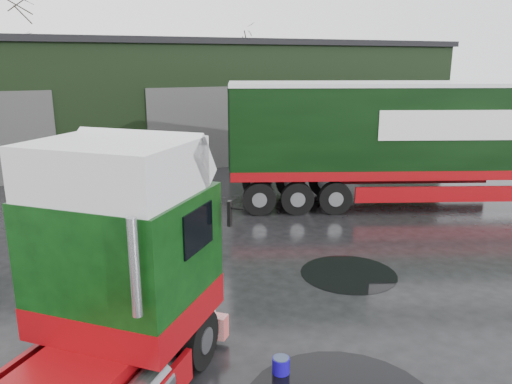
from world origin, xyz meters
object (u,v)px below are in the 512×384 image
warehouse (161,97)px  tree_back_b (232,79)px  lorry_right (412,144)px  tree_back_a (16,68)px  wash_bucket (281,365)px  hero_tractor (45,310)px

warehouse → tree_back_b: bearing=51.3°
lorry_right → tree_back_a: size_ratio=1.82×
lorry_right → wash_bucket: size_ratio=56.44×
warehouse → hero_tractor: size_ratio=4.90×
wash_bucket → tree_back_a: bearing=98.8°
warehouse → hero_tractor: warehouse is taller
warehouse → wash_bucket: (-2.92, -22.76, -3.01)m
hero_tractor → tree_back_a: 33.14m
warehouse → lorry_right: bearing=-68.2°
wash_bucket → tree_back_b: (10.92, 32.76, 3.61)m
warehouse → lorry_right: (6.00, -15.00, -0.89)m
warehouse → wash_bucket: warehouse is taller
lorry_right → tree_back_b: bearing=-164.2°
hero_tractor → tree_back_b: bearing=108.1°
hero_tractor → lorry_right: lorry_right is taller
warehouse → tree_back_a: 12.90m
tree_back_a → lorry_right: bearing=-60.8°
hero_tractor → wash_bucket: bearing=45.7°
warehouse → lorry_right: size_ratio=1.88×
tree_back_b → wash_bucket: bearing=-108.4°
hero_tractor → tree_back_b: tree_back_b is taller
warehouse → tree_back_a: tree_back_a is taller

